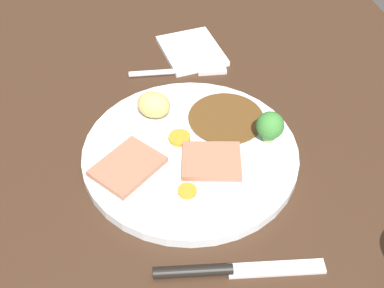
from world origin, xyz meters
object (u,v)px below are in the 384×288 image
dinner_plate (192,153)px  meat_slice_under (128,166)px  fork (181,71)px  carrot_coin_front (179,136)px  meat_slice_main (211,161)px  carrot_coin_back (187,191)px  roast_potato_left (154,105)px  knife (224,270)px  folded_napkin (192,51)px  broccoli_floret (270,126)px

dinner_plate → meat_slice_under: size_ratio=3.42×
fork → carrot_coin_front: bearing=-96.2°
dinner_plate → meat_slice_main: (2.85, 1.91, 1.10)cm
carrot_coin_back → fork: carrot_coin_back is taller
dinner_plate → roast_potato_left: (-7.72, -3.74, 2.47)cm
meat_slice_main → carrot_coin_back: 5.61cm
roast_potato_left → fork: size_ratio=0.31×
fork → knife: (35.48, -2.07, 0.06)cm
meat_slice_under → folded_napkin: size_ratio=0.74×
dinner_plate → carrot_coin_front: 2.92cm
meat_slice_under → folded_napkin: 28.18cm
carrot_coin_back → broccoli_floret: 14.09cm
meat_slice_under → dinner_plate: bearing=101.1°
carrot_coin_front → folded_napkin: (-20.74, 5.96, -1.31)cm
roast_potato_left → fork: bearing=151.0°
meat_slice_main → folded_napkin: 26.22cm
fork → knife: bearing=-87.9°
meat_slice_main → roast_potato_left: bearing=-151.9°
roast_potato_left → folded_napkin: roast_potato_left is taller
roast_potato_left → carrot_coin_front: 6.01cm
meat_slice_under → fork: bearing=152.0°
meat_slice_under → fork: meat_slice_under is taller
carrot_coin_front → fork: size_ratio=0.19×
dinner_plate → folded_napkin: dinner_plate is taller
dinner_plate → carrot_coin_back: bearing=-16.1°
broccoli_floret → meat_slice_under: bearing=-85.5°
meat_slice_main → knife: meat_slice_main is taller
dinner_plate → fork: 18.15cm
meat_slice_under → roast_potato_left: 10.61cm
carrot_coin_front → knife: carrot_coin_front is taller
dinner_plate → roast_potato_left: bearing=-154.1°
carrot_coin_back → fork: bearing=171.0°
carrot_coin_back → broccoli_floret: size_ratio=0.53×
knife → meat_slice_under: bearing=126.1°
meat_slice_main → roast_potato_left: (-10.57, -5.65, 1.37)cm
broccoli_floret → knife: broccoli_floret is taller
broccoli_floret → fork: bearing=-155.7°
meat_slice_main → carrot_coin_front: meat_slice_main is taller
meat_slice_under → carrot_coin_front: 8.35cm
knife → folded_napkin: knife is taller
knife → folded_napkin: bearing=91.3°
broccoli_floret → knife: bearing=-30.9°
roast_potato_left → carrot_coin_front: size_ratio=1.62×
dinner_plate → broccoli_floret: (0.19, 10.23, 3.10)cm
dinner_plate → broccoli_floret: broccoli_floret is taller
folded_napkin → knife: bearing=-6.7°
carrot_coin_back → knife: bearing=10.2°
roast_potato_left → fork: roast_potato_left is taller
meat_slice_under → meat_slice_main: bearing=83.5°
meat_slice_under → carrot_coin_back: size_ratio=3.59×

